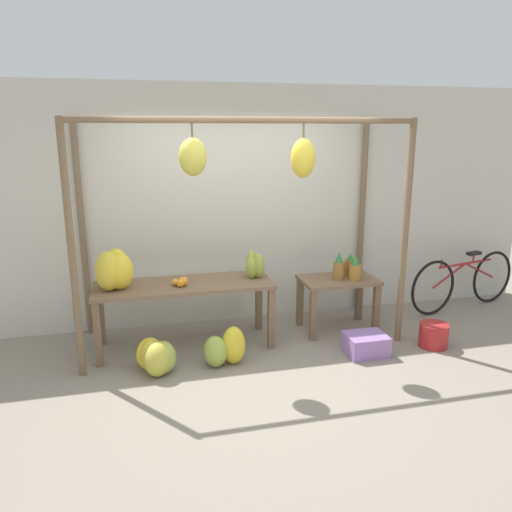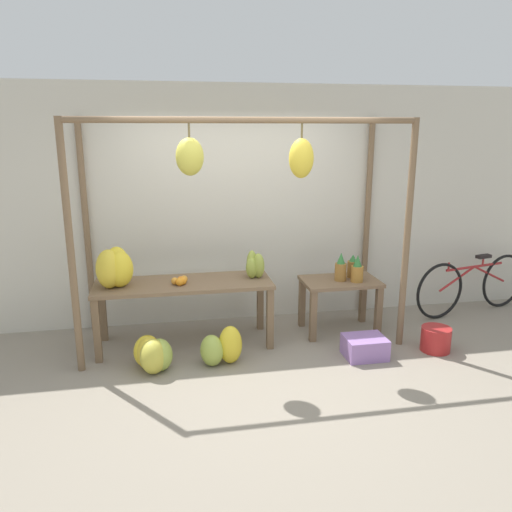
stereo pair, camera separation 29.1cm
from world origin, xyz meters
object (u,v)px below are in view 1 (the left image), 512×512
object	(u,v)px
banana_pile_ground_left	(156,357)
banana_pile_ground_right	(225,348)
orange_pile	(182,282)
pineapple_cluster	(348,268)
banana_pile_on_table	(114,270)
blue_bucket	(434,335)
fruit_crate_white	(366,344)
papaya_pile	(254,266)
parked_bicycle	(464,281)

from	to	relation	value
banana_pile_ground_left	banana_pile_ground_right	world-z (taller)	banana_pile_ground_right
orange_pile	pineapple_cluster	distance (m)	1.91
banana_pile_ground_left	banana_pile_on_table	bearing A→B (deg)	122.91
banana_pile_ground_right	blue_bucket	xyz separation A→B (m)	(2.27, -0.10, -0.05)
banana_pile_ground_right	fruit_crate_white	xyz separation A→B (m)	(1.47, -0.11, -0.07)
banana_pile_ground_right	papaya_pile	distance (m)	0.99
banana_pile_on_table	blue_bucket	xyz separation A→B (m)	(3.30, -0.65, -0.78)
fruit_crate_white	papaya_pile	size ratio (longest dim) A/B	1.40
pineapple_cluster	orange_pile	bearing A→B (deg)	-177.32
pineapple_cluster	banana_pile_ground_right	bearing A→B (deg)	-159.57
banana_pile_ground_left	fruit_crate_white	distance (m)	2.16
banana_pile_on_table	banana_pile_ground_right	world-z (taller)	banana_pile_on_table
orange_pile	papaya_pile	xyz separation A→B (m)	(0.80, 0.09, 0.10)
blue_bucket	parked_bicycle	distance (m)	1.44
orange_pile	parked_bicycle	world-z (taller)	orange_pile
banana_pile_ground_left	banana_pile_ground_right	bearing A→B (deg)	-0.07
blue_bucket	banana_pile_on_table	bearing A→B (deg)	168.94
parked_bicycle	pineapple_cluster	bearing A→B (deg)	-170.76
banana_pile_on_table	banana_pile_ground_left	bearing A→B (deg)	-57.09
pineapple_cluster	blue_bucket	xyz separation A→B (m)	(0.73, -0.68, -0.62)
banana_pile_on_table	parked_bicycle	world-z (taller)	banana_pile_on_table
banana_pile_ground_left	parked_bicycle	size ratio (longest dim) A/B	0.30
banana_pile_ground_right	banana_pile_ground_left	bearing A→B (deg)	179.93
pineapple_cluster	blue_bucket	world-z (taller)	pineapple_cluster
banana_pile_on_table	fruit_crate_white	world-z (taller)	banana_pile_on_table
blue_bucket	parked_bicycle	world-z (taller)	parked_bicycle
pineapple_cluster	fruit_crate_white	world-z (taller)	pineapple_cluster
parked_bicycle	orange_pile	bearing A→B (deg)	-174.14
orange_pile	fruit_crate_white	world-z (taller)	orange_pile
banana_pile_on_table	blue_bucket	world-z (taller)	banana_pile_on_table
banana_pile_ground_right	blue_bucket	size ratio (longest dim) A/B	1.52
banana_pile_on_table	blue_bucket	size ratio (longest dim) A/B	1.39
pineapple_cluster	banana_pile_ground_left	size ratio (longest dim) A/B	0.63
banana_pile_ground_left	banana_pile_ground_right	xyz separation A→B (m)	(0.68, -0.00, 0.01)
parked_bicycle	papaya_pile	bearing A→B (deg)	-174.33
orange_pile	blue_bucket	xyz separation A→B (m)	(2.63, -0.59, -0.62)
banana_pile_on_table	parked_bicycle	bearing A→B (deg)	4.24
blue_bucket	parked_bicycle	bearing A→B (deg)	42.82
banana_pile_ground_left	blue_bucket	xyz separation A→B (m)	(2.95, -0.11, -0.04)
parked_bicycle	blue_bucket	bearing A→B (deg)	-137.18
fruit_crate_white	banana_pile_ground_right	bearing A→B (deg)	175.71
banana_pile_ground_left	banana_pile_ground_right	size ratio (longest dim) A/B	1.10
fruit_crate_white	papaya_pile	distance (m)	1.45
pineapple_cluster	fruit_crate_white	size ratio (longest dim) A/B	0.78
parked_bicycle	papaya_pile	distance (m)	2.93
fruit_crate_white	banana_pile_on_table	bearing A→B (deg)	165.41
banana_pile_ground_left	fruit_crate_white	bearing A→B (deg)	-2.96
pineapple_cluster	blue_bucket	distance (m)	1.18
banana_pile_on_table	papaya_pile	size ratio (longest dim) A/B	1.45
papaya_pile	fruit_crate_white	bearing A→B (deg)	-33.64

